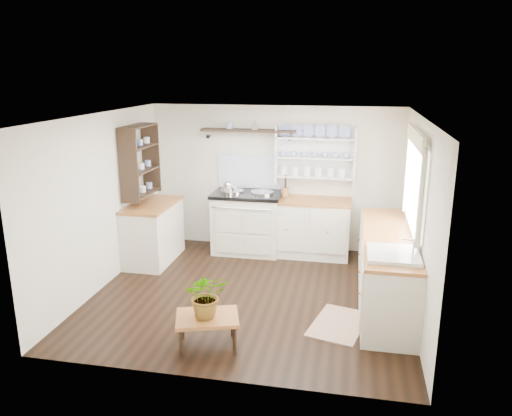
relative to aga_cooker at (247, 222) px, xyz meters
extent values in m
cube|color=black|center=(0.38, -1.57, -0.49)|extent=(4.00, 3.80, 0.01)
cube|color=silver|center=(0.38, 0.33, 0.66)|extent=(4.00, 0.02, 2.30)
cube|color=silver|center=(2.38, -1.57, 0.66)|extent=(0.02, 3.80, 2.30)
cube|color=silver|center=(-1.62, -1.57, 0.66)|extent=(0.02, 3.80, 2.30)
cube|color=white|center=(0.38, -1.57, 1.81)|extent=(4.00, 3.80, 0.01)
cube|color=white|center=(2.34, -1.42, 1.01)|extent=(0.04, 1.40, 1.00)
cube|color=white|center=(2.32, -1.42, 1.01)|extent=(0.02, 1.50, 1.10)
cube|color=beige|center=(2.30, -1.42, 1.59)|extent=(0.04, 1.55, 0.18)
cube|color=beige|center=(0.00, 0.00, -0.03)|extent=(1.04, 0.68, 0.92)
cube|color=black|center=(0.00, 0.00, 0.45)|extent=(1.08, 0.72, 0.05)
cylinder|color=silver|center=(-0.24, 0.00, 0.49)|extent=(0.35, 0.35, 0.03)
cylinder|color=silver|center=(0.24, 0.00, 0.49)|extent=(0.35, 0.35, 0.03)
cylinder|color=silver|center=(0.00, -0.38, 0.32)|extent=(0.94, 0.02, 0.02)
cube|color=silver|center=(0.98, 0.03, -0.05)|extent=(1.25, 0.60, 0.88)
cube|color=brown|center=(0.98, 0.03, 0.39)|extent=(1.27, 0.63, 0.04)
cube|color=silver|center=(2.08, -1.47, -0.05)|extent=(0.60, 2.40, 0.88)
cube|color=brown|center=(2.08, -1.47, 0.39)|extent=(0.62, 2.43, 0.04)
cube|color=white|center=(2.08, -2.22, 0.31)|extent=(0.55, 0.60, 0.28)
cylinder|color=silver|center=(2.28, -2.22, 0.51)|extent=(0.02, 0.02, 0.22)
cube|color=silver|center=(-1.32, -0.67, -0.05)|extent=(0.60, 1.10, 0.88)
cube|color=brown|center=(-1.32, -0.67, 0.39)|extent=(0.62, 1.13, 0.04)
cube|color=white|center=(1.03, 0.31, 1.06)|extent=(1.20, 0.03, 0.90)
cube|color=white|center=(1.03, 0.22, 1.06)|extent=(1.20, 0.22, 0.02)
cylinder|color=navy|center=(1.03, 0.23, 1.33)|extent=(0.20, 0.02, 0.20)
cube|color=black|center=(-0.02, 0.20, 1.43)|extent=(1.50, 0.24, 0.04)
cone|color=black|center=(-0.67, 0.27, 1.32)|extent=(0.06, 0.20, 0.06)
cone|color=black|center=(0.63, 0.27, 1.32)|extent=(0.06, 0.20, 0.06)
cube|color=black|center=(-1.46, -0.67, 1.06)|extent=(0.28, 0.80, 1.05)
cylinder|color=brown|center=(0.58, 0.11, 0.49)|extent=(0.12, 0.12, 0.14)
cube|color=brown|center=(0.19, -2.91, -0.16)|extent=(0.75, 0.63, 0.04)
cylinder|color=black|center=(-0.01, -3.16, -0.34)|extent=(0.04, 0.04, 0.31)
cylinder|color=black|center=(-0.12, -2.82, -0.34)|extent=(0.04, 0.04, 0.31)
cylinder|color=black|center=(0.50, -3.00, -0.34)|extent=(0.04, 0.04, 0.31)
cylinder|color=black|center=(0.40, -2.66, -0.34)|extent=(0.04, 0.04, 0.31)
imported|color=#3F7233|center=(0.19, -2.91, 0.10)|extent=(0.55, 0.52, 0.49)
cube|color=brown|center=(1.54, -2.18, -0.48)|extent=(0.74, 0.96, 0.02)
camera|label=1|loc=(1.60, -7.43, 2.33)|focal=35.00mm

